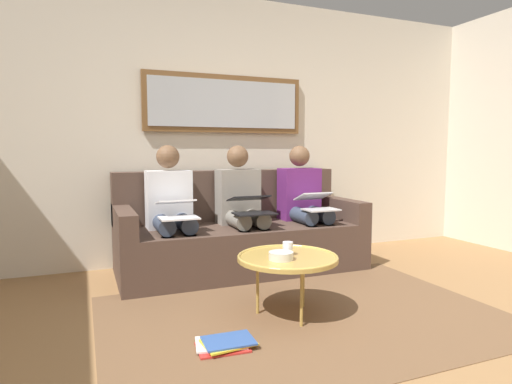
% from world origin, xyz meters
% --- Properties ---
extents(wall_rear, '(6.00, 0.12, 2.60)m').
position_xyz_m(wall_rear, '(0.00, -2.60, 1.30)').
color(wall_rear, beige).
rests_on(wall_rear, ground_plane).
extents(area_rug, '(2.60, 1.80, 0.01)m').
position_xyz_m(area_rug, '(0.00, -0.85, 0.00)').
color(area_rug, brown).
rests_on(area_rug, ground_plane).
extents(couch, '(2.20, 0.90, 0.90)m').
position_xyz_m(couch, '(0.00, -2.12, 0.31)').
color(couch, '#4C382D').
rests_on(couch, ground_plane).
extents(framed_mirror, '(1.61, 0.05, 0.56)m').
position_xyz_m(framed_mirror, '(0.00, -2.51, 1.55)').
color(framed_mirror, brown).
extents(coffee_table, '(0.66, 0.66, 0.41)m').
position_xyz_m(coffee_table, '(0.10, -0.90, 0.39)').
color(coffee_table, tan).
rests_on(coffee_table, ground_plane).
extents(cup, '(0.07, 0.07, 0.09)m').
position_xyz_m(cup, '(0.08, -0.93, 0.45)').
color(cup, silver).
rests_on(cup, coffee_table).
extents(bowl, '(0.16, 0.16, 0.05)m').
position_xyz_m(bowl, '(0.18, -0.84, 0.43)').
color(bowl, beige).
rests_on(bowl, coffee_table).
extents(person_left, '(0.38, 0.58, 1.14)m').
position_xyz_m(person_left, '(-0.64, -2.05, 0.61)').
color(person_left, '#66236B').
rests_on(person_left, couch).
extents(laptop_silver, '(0.30, 0.35, 0.16)m').
position_xyz_m(laptop_silver, '(-0.64, -1.81, 0.63)').
color(laptop_silver, silver).
extents(person_middle, '(0.38, 0.58, 1.14)m').
position_xyz_m(person_middle, '(0.00, -2.05, 0.61)').
color(person_middle, gray).
rests_on(person_middle, couch).
extents(laptop_black, '(0.34, 0.36, 0.15)m').
position_xyz_m(laptop_black, '(0.00, -1.81, 0.63)').
color(laptop_black, black).
extents(person_right, '(0.38, 0.58, 1.14)m').
position_xyz_m(person_right, '(0.64, -2.05, 0.61)').
color(person_right, silver).
rests_on(person_right, couch).
extents(laptop_white, '(0.30, 0.35, 0.15)m').
position_xyz_m(laptop_white, '(0.64, -1.80, 0.63)').
color(laptop_white, white).
extents(magazine_stack, '(0.34, 0.27, 0.04)m').
position_xyz_m(magazine_stack, '(0.63, -0.61, 0.03)').
color(magazine_stack, red).
rests_on(magazine_stack, ground_plane).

